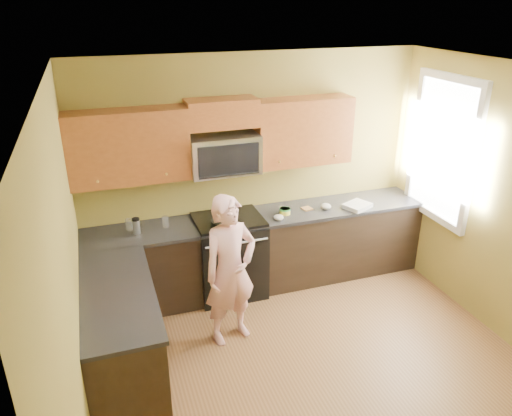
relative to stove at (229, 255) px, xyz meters
name	(u,v)px	position (x,y,z in m)	size (l,w,h in m)	color
floor	(322,377)	(0.40, -1.68, -0.47)	(4.00, 4.00, 0.00)	brown
ceiling	(342,78)	(0.40, -1.68, 2.23)	(4.00, 4.00, 0.00)	white
wall_back	(253,172)	(0.40, 0.32, 0.88)	(4.00, 4.00, 0.00)	olive
wall_left	(70,292)	(-1.60, -1.68, 0.88)	(4.00, 4.00, 0.00)	olive
cabinet_back_run	(261,252)	(0.40, 0.02, -0.03)	(4.00, 0.60, 0.88)	black
cabinet_left_run	(122,337)	(-1.30, -1.08, -0.03)	(0.60, 1.60, 0.88)	black
countertop_back	(262,217)	(0.40, 0.01, 0.43)	(4.00, 0.62, 0.04)	black
countertop_left	(117,293)	(-1.29, -1.08, 0.43)	(0.62, 1.60, 0.04)	black
stove	(229,255)	(0.00, 0.00, 0.00)	(0.76, 0.65, 0.95)	black
microwave	(224,172)	(0.00, 0.12, 0.97)	(0.76, 0.40, 0.42)	silver
upper_cab_left	(132,181)	(-0.99, 0.16, 0.97)	(1.22, 0.33, 0.75)	brown
upper_cab_right	(301,163)	(0.94, 0.16, 0.97)	(1.12, 0.33, 0.75)	brown
upper_cab_over_mw	(222,113)	(0.00, 0.16, 1.62)	(0.76, 0.33, 0.30)	brown
window	(443,150)	(2.38, -0.48, 1.17)	(0.06, 1.06, 1.66)	white
woman	(230,271)	(-0.22, -0.83, 0.30)	(0.57, 0.37, 1.56)	#E9747C
frying_pan	(222,224)	(-0.11, -0.14, 0.47)	(0.25, 0.43, 0.06)	black
butter_tub	(285,214)	(0.67, -0.03, 0.45)	(0.13, 0.13, 0.09)	yellow
toast_slice	(307,209)	(0.97, 0.01, 0.45)	(0.11, 0.11, 0.01)	#B27F47
napkin_a	(279,217)	(0.54, -0.16, 0.48)	(0.11, 0.12, 0.06)	silver
napkin_b	(326,206)	(1.18, -0.06, 0.48)	(0.12, 0.13, 0.07)	silver
dish_towel	(357,206)	(1.55, -0.14, 0.47)	(0.30, 0.24, 0.05)	white
travel_mug	(137,233)	(-1.01, 0.00, 0.44)	(0.08, 0.08, 0.18)	silver
glass_a	(129,224)	(-1.07, 0.13, 0.51)	(0.07, 0.07, 0.12)	silver
glass_b	(165,222)	(-0.69, 0.07, 0.51)	(0.07, 0.07, 0.12)	silver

